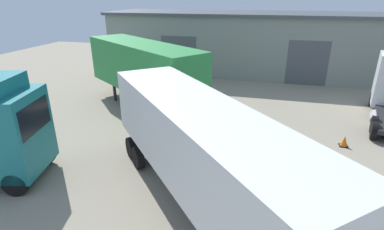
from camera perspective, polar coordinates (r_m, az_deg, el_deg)
name	(u,v)px	position (r m, az deg, el deg)	size (l,w,h in m)	color
ground_plane	(205,161)	(13.65, 2.49, -8.83)	(60.00, 60.00, 0.00)	gray
warehouse_building	(244,43)	(29.29, 9.91, 13.41)	(25.09, 7.34, 5.47)	gray
container_trailer_green	(144,69)	(19.08, -9.22, 8.68)	(9.44, 7.87, 4.24)	#28843D
container_trailer_yellow	(200,145)	(9.69, 1.49, -5.77)	(8.96, 9.75, 3.85)	silver
traffic_cone	(344,141)	(16.60, 27.00, -4.51)	(0.40, 0.40, 0.55)	black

